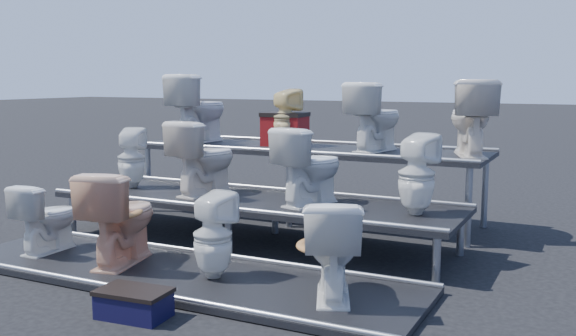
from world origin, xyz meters
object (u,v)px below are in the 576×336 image
at_px(toilet_2, 213,235).
at_px(red_crate, 285,131).
at_px(toilet_6, 310,166).
at_px(toilet_9, 286,118).
at_px(toilet_0, 47,217).
at_px(toilet_4, 131,158).
at_px(toilet_5, 204,158).
at_px(step_stool, 134,305).
at_px(toilet_11, 471,118).
at_px(toilet_7, 417,174).
at_px(toilet_1, 121,217).
at_px(toilet_10, 375,117).
at_px(toilet_8, 199,108).
at_px(toilet_3, 332,248).

bearing_deg(toilet_2, red_crate, -67.80).
distance_m(toilet_6, toilet_9, 1.63).
distance_m(toilet_0, toilet_4, 1.36).
bearing_deg(toilet_4, toilet_9, -156.40).
height_order(toilet_5, step_stool, toilet_5).
xyz_separation_m(toilet_11, red_crate, (-2.21, 0.08, -0.22)).
bearing_deg(toilet_2, toilet_7, -127.53).
distance_m(toilet_1, toilet_10, 3.07).
height_order(toilet_7, toilet_9, toilet_9).
bearing_deg(red_crate, toilet_9, -62.85).
bearing_deg(toilet_7, toilet_0, 37.20).
height_order(toilet_6, toilet_9, toilet_9).
xyz_separation_m(toilet_8, toilet_9, (1.24, 0.00, -0.09)).
bearing_deg(toilet_11, toilet_1, 26.01).
bearing_deg(toilet_2, toilet_8, -46.38).
distance_m(toilet_1, toilet_11, 3.67).
bearing_deg(toilet_9, toilet_4, 62.11).
height_order(toilet_4, step_stool, toilet_4).
height_order(toilet_6, toilet_10, toilet_10).
bearing_deg(toilet_9, toilet_5, 93.27).
height_order(toilet_3, toilet_4, toilet_4).
xyz_separation_m(toilet_1, toilet_8, (-0.93, 2.60, 0.82)).
bearing_deg(toilet_10, toilet_5, 54.08).
xyz_separation_m(toilet_6, toilet_11, (1.25, 1.30, 0.42)).
relative_size(toilet_2, toilet_8, 0.82).
distance_m(toilet_7, toilet_10, 1.60).
xyz_separation_m(toilet_4, toilet_11, (3.43, 1.30, 0.47)).
distance_m(toilet_3, step_stool, 1.48).
bearing_deg(toilet_10, toilet_8, 11.66).
bearing_deg(toilet_9, toilet_11, -163.70).
bearing_deg(toilet_8, toilet_7, 162.28).
xyz_separation_m(toilet_8, red_crate, (1.19, 0.08, -0.25)).
height_order(toilet_2, toilet_3, toilet_3).
height_order(toilet_8, toilet_9, toilet_8).
height_order(toilet_2, toilet_8, toilet_8).
bearing_deg(toilet_0, step_stool, 152.53).
xyz_separation_m(toilet_2, step_stool, (-0.11, -0.86, -0.32)).
bearing_deg(toilet_4, toilet_0, 71.16).
bearing_deg(toilet_6, toilet_8, -15.83).
relative_size(toilet_2, step_stool, 1.45).
xyz_separation_m(toilet_7, toilet_10, (-0.83, 1.30, 0.42)).
xyz_separation_m(toilet_1, toilet_10, (1.43, 2.60, 0.77)).
bearing_deg(toilet_6, toilet_3, 136.10).
bearing_deg(toilet_11, toilet_2, 39.26).
bearing_deg(toilet_11, toilet_0, 17.37).
xyz_separation_m(toilet_2, red_crate, (-0.69, 2.68, 0.62)).
relative_size(toilet_2, toilet_7, 0.97).
relative_size(toilet_9, toilet_11, 0.86).
relative_size(toilet_9, toilet_10, 0.89).
bearing_deg(toilet_8, toilet_4, 93.36).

